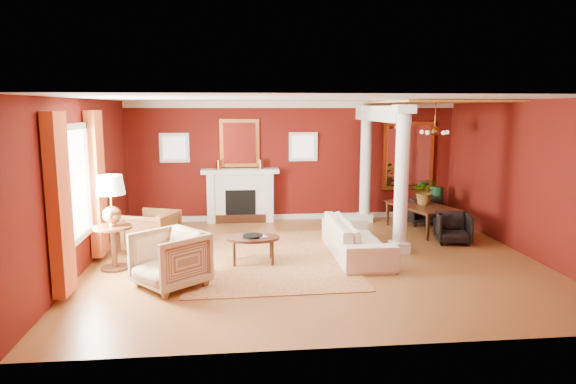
{
  "coord_description": "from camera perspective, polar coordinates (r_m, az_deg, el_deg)",
  "views": [
    {
      "loc": [
        -1.4,
        -8.98,
        2.75
      ],
      "look_at": [
        -0.41,
        0.66,
        1.15
      ],
      "focal_mm": 32.0,
      "sensor_mm": 36.0,
      "label": 1
    }
  ],
  "objects": [
    {
      "name": "base_trim",
      "position": [
        12.8,
        0.56,
        -2.75
      ],
      "size": [
        8.0,
        0.08,
        0.12
      ],
      "primitive_type": "cube",
      "color": "white",
      "rests_on": "ground"
    },
    {
      "name": "room_shell",
      "position": [
        9.11,
        3.01,
        4.76
      ],
      "size": [
        8.04,
        7.04,
        2.92
      ],
      "color": "#520C0B",
      "rests_on": "ground"
    },
    {
      "name": "flank_window_left",
      "position": [
        12.56,
        -12.51,
        4.82
      ],
      "size": [
        0.7,
        0.07,
        0.7
      ],
      "color": "white",
      "rests_on": "room_shell"
    },
    {
      "name": "armchair_stripe",
      "position": [
        8.15,
        -12.99,
        -7.03
      ],
      "size": [
        1.28,
        1.28,
        0.96
      ],
      "primitive_type": "imported",
      "rotation": [
        0.0,
        0.0,
        -0.86
      ],
      "color": "tan",
      "rests_on": "ground"
    },
    {
      "name": "green_urn",
      "position": [
        13.16,
        16.12,
        -1.58
      ],
      "size": [
        0.35,
        0.35,
        0.84
      ],
      "color": "#123A20",
      "rests_on": "ground"
    },
    {
      "name": "chandelier",
      "position": [
        11.61,
        15.99,
        6.54
      ],
      "size": [
        0.6,
        0.62,
        0.75
      ],
      "color": "#A36733",
      "rests_on": "room_shell"
    },
    {
      "name": "rug",
      "position": [
        9.53,
        -2.19,
        -7.35
      ],
      "size": [
        3.0,
        3.95,
        0.02
      ],
      "primitive_type": "cube",
      "rotation": [
        0.0,
        0.0,
        0.02
      ],
      "color": "maroon",
      "rests_on": "ground"
    },
    {
      "name": "overmantel_mirror",
      "position": [
        12.46,
        -5.4,
        5.43
      ],
      "size": [
        0.95,
        0.07,
        1.15
      ],
      "color": "gold",
      "rests_on": "fireplace"
    },
    {
      "name": "armchair_leopard",
      "position": [
        10.22,
        -14.91,
        -4.02
      ],
      "size": [
        1.05,
        1.08,
        0.87
      ],
      "primitive_type": "imported",
      "rotation": [
        0.0,
        0.0,
        -1.95
      ],
      "color": "black",
      "rests_on": "ground"
    },
    {
      "name": "flank_window_right",
      "position": [
        12.58,
        1.71,
        5.05
      ],
      "size": [
        0.7,
        0.07,
        0.7
      ],
      "color": "white",
      "rests_on": "room_shell"
    },
    {
      "name": "amber_ceiling",
      "position": [
        11.54,
        15.99,
        9.62
      ],
      "size": [
        2.3,
        3.4,
        0.04
      ],
      "primitive_type": "cube",
      "color": "gold",
      "rests_on": "room_shell"
    },
    {
      "name": "dining_table",
      "position": [
        11.89,
        14.72,
        -1.98
      ],
      "size": [
        1.04,
        1.79,
        0.94
      ],
      "primitive_type": "imported",
      "rotation": [
        0.0,
        0.0,
        1.85
      ],
      "color": "black",
      "rests_on": "ground"
    },
    {
      "name": "left_window",
      "position": [
        8.84,
        -22.18,
        0.05
      ],
      "size": [
        0.21,
        2.55,
        2.6
      ],
      "color": "white",
      "rests_on": "room_shell"
    },
    {
      "name": "potted_plant",
      "position": [
        11.83,
        15.05,
        1.41
      ],
      "size": [
        0.65,
        0.7,
        0.47
      ],
      "primitive_type": "imported",
      "rotation": [
        0.0,
        0.0,
        -0.21
      ],
      "color": "#26591E",
      "rests_on": "dining_table"
    },
    {
      "name": "coffee_book",
      "position": [
        9.09,
        -3.58,
        -4.31
      ],
      "size": [
        0.17,
        0.07,
        0.24
      ],
      "primitive_type": "imported",
      "rotation": [
        0.0,
        0.0,
        0.31
      ],
      "color": "black",
      "rests_on": "coffee_table"
    },
    {
      "name": "dining_mirror",
      "position": [
        13.21,
        13.21,
        3.92
      ],
      "size": [
        1.3,
        0.07,
        1.7
      ],
      "color": "gold",
      "rests_on": "room_shell"
    },
    {
      "name": "fireplace",
      "position": [
        12.47,
        -5.31,
        -0.37
      ],
      "size": [
        1.85,
        0.42,
        1.29
      ],
      "color": "white",
      "rests_on": "ground"
    },
    {
      "name": "side_table",
      "position": [
        9.16,
        -19.02,
        -1.43
      ],
      "size": [
        0.65,
        0.65,
        1.63
      ],
      "rotation": [
        0.0,
        0.0,
        0.14
      ],
      "color": "black",
      "rests_on": "ground"
    },
    {
      "name": "dining_chair_far",
      "position": [
        12.65,
        14.63,
        -1.76
      ],
      "size": [
        0.75,
        0.71,
        0.75
      ],
      "primitive_type": "imported",
      "rotation": [
        0.0,
        0.0,
        3.19
      ],
      "color": "black",
      "rests_on": "ground"
    },
    {
      "name": "column_front",
      "position": [
        9.87,
        12.51,
        1.45
      ],
      "size": [
        0.36,
        0.36,
        2.8
      ],
      "color": "white",
      "rests_on": "ground"
    },
    {
      "name": "dining_chair_near",
      "position": [
        11.04,
        17.88,
        -3.68
      ],
      "size": [
        0.78,
        0.75,
        0.69
      ],
      "primitive_type": "imported",
      "rotation": [
        0.0,
        0.0,
        -0.21
      ],
      "color": "black",
      "rests_on": "ground"
    },
    {
      "name": "ground",
      "position": [
        9.49,
        2.9,
        -7.47
      ],
      "size": [
        8.0,
        8.0,
        0.0
      ],
      "primitive_type": "plane",
      "color": "brown",
      "rests_on": "ground"
    },
    {
      "name": "crown_trim",
      "position": [
        12.51,
        0.58,
        9.7
      ],
      "size": [
        8.0,
        0.08,
        0.16
      ],
      "primitive_type": "cube",
      "color": "white",
      "rests_on": "room_shell"
    },
    {
      "name": "column_back",
      "position": [
        12.44,
        8.62,
        3.17
      ],
      "size": [
        0.36,
        0.36,
        2.8
      ],
      "color": "white",
      "rests_on": "ground"
    },
    {
      "name": "sofa",
      "position": [
        9.66,
        7.66,
        -4.42
      ],
      "size": [
        0.69,
        2.36,
        0.92
      ],
      "primitive_type": "imported",
      "rotation": [
        0.0,
        0.0,
        1.57
      ],
      "color": "#F1E8CB",
      "rests_on": "ground"
    },
    {
      "name": "header_beam",
      "position": [
        11.31,
        10.17,
        8.58
      ],
      "size": [
        0.3,
        3.2,
        0.32
      ],
      "primitive_type": "cube",
      "color": "white",
      "rests_on": "column_front"
    },
    {
      "name": "coffee_table",
      "position": [
        9.16,
        -3.92,
        -5.27
      ],
      "size": [
        0.95,
        0.95,
        0.48
      ],
      "rotation": [
        0.0,
        0.0,
        -0.25
      ],
      "color": "black",
      "rests_on": "ground"
    }
  ]
}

